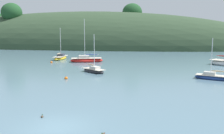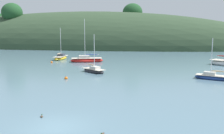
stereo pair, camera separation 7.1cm
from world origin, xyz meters
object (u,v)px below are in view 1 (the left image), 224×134
Objects in this scene: mooring_buoy_outer at (66,78)px; mooring_buoy_channel at (51,62)px; sailboat_yellow_far at (61,58)px; sailboat_grey_yawl at (94,70)px; duck_lone_right at (42,117)px; sailboat_white_near at (212,77)px; sailboat_blue_center at (86,60)px; duck_lone_left at (103,134)px.

mooring_buoy_channel is at bearing 120.49° from mooring_buoy_outer.
mooring_buoy_outer is at bearing -65.89° from sailboat_yellow_far.
mooring_buoy_outer is at bearing -59.51° from mooring_buoy_channel.
sailboat_grey_yawl is 11.23× the size of mooring_buoy_channel.
duck_lone_right is at bearing -75.67° from mooring_buoy_outer.
sailboat_grey_yawl is at bearing 171.80° from sailboat_white_near.
sailboat_blue_center reaches higher than duck_lone_left.
mooring_buoy_outer is 1.30× the size of duck_lone_right.
sailboat_white_near is at bearing -8.20° from sailboat_grey_yawl.
sailboat_grey_yawl is 0.83× the size of sailboat_yellow_far.
sailboat_yellow_far is 13.56× the size of mooring_buoy_outer.
duck_lone_left is (8.84, -16.56, -0.07)m from mooring_buoy_outer.
sailboat_blue_center is 26.54m from sailboat_white_near.
mooring_buoy_channel is (-28.42, 12.01, -0.19)m from sailboat_white_near.
sailboat_blue_center reaches higher than sailboat_yellow_far.
mooring_buoy_outer reaches higher than duck_lone_left.
sailboat_blue_center is 16.91× the size of mooring_buoy_outer.
mooring_buoy_outer is at bearing -81.77° from sailboat_blue_center.
sailboat_yellow_far is at bearing 114.11° from mooring_buoy_outer.
sailboat_grey_yawl is (4.91, -12.49, -0.10)m from sailboat_blue_center.
duck_lone_left is 5.65m from duck_lone_right.
duck_lone_right is (12.81, -29.86, -0.07)m from mooring_buoy_channel.
sailboat_white_near is 13.46× the size of duck_lone_left.
sailboat_white_near is (21.94, -14.94, -0.11)m from sailboat_blue_center.
sailboat_blue_center is at bearing 100.92° from duck_lone_right.
duck_lone_right is at bearing -66.78° from mooring_buoy_channel.
mooring_buoy_channel is (0.69, -6.44, -0.25)m from sailboat_yellow_far.
duck_lone_right is (3.65, -14.31, -0.07)m from mooring_buoy_outer.
sailboat_blue_center reaches higher than sailboat_white_near.
sailboat_white_near is 19.59m from mooring_buoy_outer.
sailboat_white_near is at bearing -34.26° from sailboat_blue_center.
sailboat_blue_center is 7.12m from mooring_buoy_channel.
sailboat_grey_yawl is 1.07× the size of sailboat_white_near.
mooring_buoy_channel is 18.05m from mooring_buoy_outer.
mooring_buoy_channel and mooring_buoy_outer have the same top height.
sailboat_blue_center is at bearing 111.45° from sailboat_grey_yawl.
sailboat_blue_center reaches higher than mooring_buoy_channel.
sailboat_yellow_far is at bearing 147.63° from sailboat_white_near.
sailboat_white_near is (17.03, -2.46, -0.00)m from sailboat_grey_yawl.
sailboat_white_near reaches higher than duck_lone_right.
sailboat_white_near is at bearing -32.37° from sailboat_yellow_far.
sailboat_blue_center is 22.06× the size of duck_lone_right.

